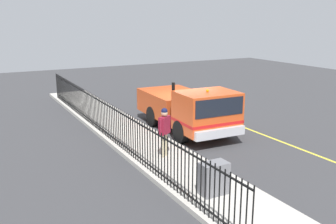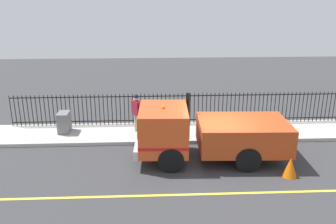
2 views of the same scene
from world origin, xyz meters
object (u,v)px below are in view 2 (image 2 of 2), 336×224
object	(u,v)px
worker_standing	(136,109)
traffic_cone	(290,167)
utility_cabinet	(64,122)
work_truck	(200,131)

from	to	relation	value
worker_standing	traffic_cone	world-z (taller)	worker_standing
utility_cabinet	traffic_cone	size ratio (longest dim) A/B	1.28
work_truck	utility_cabinet	world-z (taller)	work_truck
utility_cabinet	traffic_cone	bearing A→B (deg)	-116.38
work_truck	worker_standing	world-z (taller)	work_truck
utility_cabinet	work_truck	bearing A→B (deg)	-115.46
worker_standing	utility_cabinet	bearing A→B (deg)	-127.36
work_truck	utility_cabinet	size ratio (longest dim) A/B	6.40
worker_standing	traffic_cone	distance (m)	7.13
work_truck	traffic_cone	distance (m)	3.57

